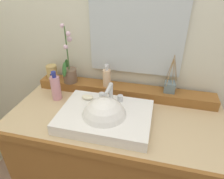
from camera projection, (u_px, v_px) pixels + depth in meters
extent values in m
cube|color=beige|center=(130.00, 32.00, 1.30)|extent=(3.17, 0.20, 2.54)
cube|color=brown|center=(115.00, 169.00, 1.40)|extent=(1.19, 0.56, 0.86)
cube|color=tan|center=(116.00, 117.00, 1.17)|extent=(1.21, 0.58, 0.04)
cube|color=brown|center=(101.00, 156.00, 0.93)|extent=(1.21, 0.02, 0.04)
cube|color=brown|center=(124.00, 91.00, 1.33)|extent=(1.14, 0.11, 0.06)
cube|color=white|center=(105.00, 116.00, 1.10)|extent=(0.49, 0.35, 0.06)
sphere|color=white|center=(104.00, 119.00, 1.08)|extent=(0.25, 0.25, 0.25)
cylinder|color=silver|center=(111.00, 92.00, 1.16)|extent=(0.02, 0.02, 0.10)
cylinder|color=silver|center=(108.00, 89.00, 1.09)|extent=(0.02, 0.11, 0.02)
sphere|color=silver|center=(111.00, 85.00, 1.13)|extent=(0.03, 0.03, 0.03)
cylinder|color=silver|center=(102.00, 96.00, 1.19)|extent=(0.03, 0.03, 0.04)
cylinder|color=silver|center=(120.00, 98.00, 1.16)|extent=(0.03, 0.03, 0.04)
ellipsoid|color=beige|center=(88.00, 97.00, 1.18)|extent=(0.07, 0.04, 0.02)
cylinder|color=brown|center=(70.00, 75.00, 1.35)|extent=(0.09, 0.09, 0.09)
cylinder|color=tan|center=(69.00, 70.00, 1.33)|extent=(0.08, 0.08, 0.01)
cylinder|color=#476B38|center=(67.00, 49.00, 1.25)|extent=(0.01, 0.01, 0.27)
ellipsoid|color=#387033|center=(64.00, 70.00, 1.28)|extent=(0.03, 0.03, 0.10)
ellipsoid|color=#387033|center=(66.00, 65.00, 1.35)|extent=(0.04, 0.04, 0.09)
ellipsoid|color=#387033|center=(65.00, 70.00, 1.28)|extent=(0.03, 0.03, 0.09)
sphere|color=silver|center=(66.00, 47.00, 1.25)|extent=(0.03, 0.03, 0.03)
sphere|color=silver|center=(69.00, 39.00, 1.25)|extent=(0.03, 0.03, 0.03)
sphere|color=silver|center=(68.00, 34.00, 1.20)|extent=(0.03, 0.03, 0.03)
sphere|color=silver|center=(62.00, 26.00, 1.20)|extent=(0.03, 0.03, 0.03)
cylinder|color=beige|center=(107.00, 78.00, 1.29)|extent=(0.05, 0.05, 0.11)
cylinder|color=silver|center=(107.00, 69.00, 1.26)|extent=(0.02, 0.02, 0.02)
cylinder|color=silver|center=(107.00, 66.00, 1.25)|extent=(0.02, 0.02, 0.02)
cylinder|color=silver|center=(106.00, 66.00, 1.24)|extent=(0.01, 0.03, 0.01)
cylinder|color=tan|center=(52.00, 72.00, 1.40)|extent=(0.07, 0.07, 0.09)
cube|color=slate|center=(170.00, 87.00, 1.24)|extent=(0.07, 0.07, 0.06)
cylinder|color=#9E7A4C|center=(175.00, 72.00, 1.19)|extent=(0.04, 0.01, 0.16)
cylinder|color=#9E7A4C|center=(176.00, 69.00, 1.20)|extent=(0.04, 0.05, 0.18)
cylinder|color=#9E7A4C|center=(170.00, 69.00, 1.21)|extent=(0.03, 0.04, 0.18)
cylinder|color=#9E7A4C|center=(170.00, 72.00, 1.20)|extent=(0.03, 0.00, 0.15)
cylinder|color=#9E7A4C|center=(170.00, 71.00, 1.17)|extent=(0.03, 0.04, 0.19)
cylinder|color=#9E7A4C|center=(173.00, 73.00, 1.18)|extent=(0.02, 0.03, 0.15)
cylinder|color=pink|center=(56.00, 88.00, 1.26)|extent=(0.06, 0.06, 0.15)
cylinder|color=navy|center=(54.00, 76.00, 1.22)|extent=(0.02, 0.02, 0.02)
cylinder|color=navy|center=(53.00, 73.00, 1.21)|extent=(0.03, 0.03, 0.02)
cylinder|color=navy|center=(52.00, 74.00, 1.20)|extent=(0.01, 0.03, 0.01)
cube|color=silver|center=(136.00, 34.00, 1.19)|extent=(0.56, 0.02, 0.49)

